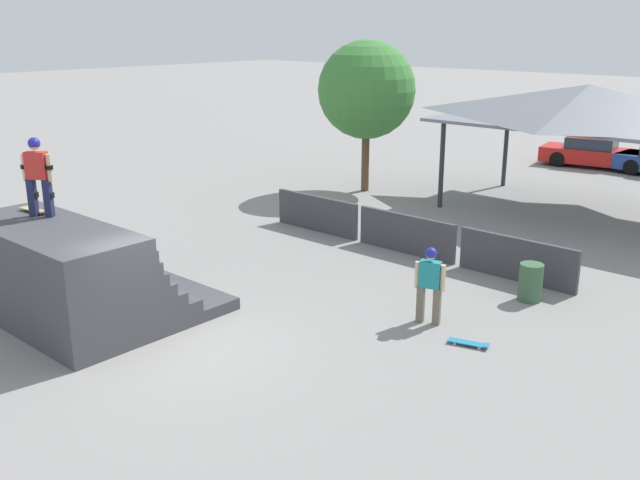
% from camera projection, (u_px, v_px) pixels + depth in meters
% --- Properties ---
extents(ground_plane, '(160.00, 160.00, 0.00)m').
position_uv_depth(ground_plane, '(177.00, 349.00, 13.45)').
color(ground_plane, gray).
extents(quarter_pipe_ramp, '(4.46, 3.92, 2.05)m').
position_uv_depth(quarter_pipe_ramp, '(72.00, 277.00, 14.67)').
color(quarter_pipe_ramp, '#424247').
rests_on(quarter_pipe_ramp, ground).
extents(skater_on_deck, '(0.67, 0.52, 1.65)m').
position_uv_depth(skater_on_deck, '(37.00, 172.00, 14.56)').
color(skater_on_deck, '#1E2347').
rests_on(skater_on_deck, quarter_pipe_ramp).
extents(skateboard_on_deck, '(0.84, 0.27, 0.09)m').
position_uv_depth(skateboard_on_deck, '(35.00, 210.00, 15.12)').
color(skateboard_on_deck, green).
rests_on(skateboard_on_deck, quarter_pipe_ramp).
extents(bystander_walking, '(0.63, 0.33, 1.62)m').
position_uv_depth(bystander_walking, '(430.00, 279.00, 14.38)').
color(bystander_walking, '#6B6051').
rests_on(bystander_walking, ground).
extents(skateboard_on_ground, '(0.81, 0.41, 0.09)m').
position_uv_depth(skateboard_on_ground, '(470.00, 343.00, 13.58)').
color(skateboard_on_ground, silver).
rests_on(skateboard_on_ground, ground).
extents(barrier_fence, '(9.42, 0.12, 1.05)m').
position_uv_depth(barrier_fence, '(406.00, 234.00, 18.98)').
color(barrier_fence, '#3D3D42').
rests_on(barrier_fence, ground).
extents(pavilion_shelter, '(8.91, 5.19, 4.11)m').
position_uv_depth(pavilion_shelter, '(588.00, 105.00, 22.06)').
color(pavilion_shelter, '#2D2D33').
rests_on(pavilion_shelter, ground).
extents(tree_beside_pavilion, '(3.47, 3.47, 5.39)m').
position_uv_depth(tree_beside_pavilion, '(367.00, 90.00, 25.20)').
color(tree_beside_pavilion, brown).
rests_on(tree_beside_pavilion, ground).
extents(trash_bin, '(0.52, 0.52, 0.85)m').
position_uv_depth(trash_bin, '(530.00, 282.00, 15.73)').
color(trash_bin, '#385B3D').
rests_on(trash_bin, ground).
extents(parked_car_red, '(4.44, 2.36, 1.27)m').
position_uv_depth(parked_car_red, '(593.00, 153.00, 30.48)').
color(parked_car_red, red).
rests_on(parked_car_red, ground).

